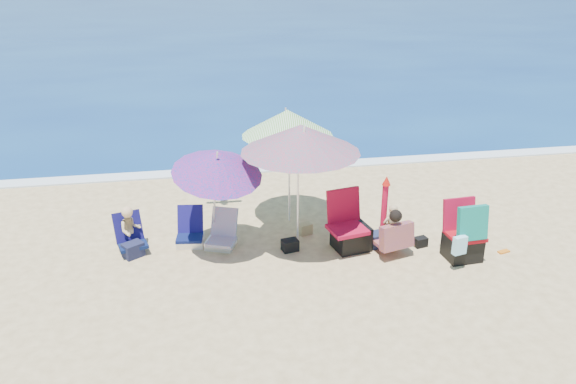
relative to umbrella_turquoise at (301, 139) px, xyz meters
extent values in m
plane|color=#D8BC84|center=(0.10, -0.91, -2.12)|extent=(120.00, 120.00, 0.00)
cube|color=navy|center=(0.10, 44.09, -2.17)|extent=(120.00, 80.00, 0.12)
cube|color=white|center=(0.10, 4.19, -2.10)|extent=(120.00, 0.50, 0.04)
cylinder|color=white|center=(-0.01, 0.17, -1.02)|extent=(0.05, 0.05, 2.22)
cone|color=#F92142|center=(0.00, 0.00, 0.00)|extent=(2.70, 2.70, 0.50)
cylinder|color=white|center=(0.03, -0.16, 0.22)|extent=(0.04, 0.04, 0.13)
cylinder|color=white|center=(0.01, 1.16, -1.04)|extent=(0.05, 0.05, 2.16)
cone|color=#369817|center=(-0.03, 1.18, -0.05)|extent=(2.18, 2.18, 0.51)
cylinder|color=silver|center=(-0.06, 1.18, 0.18)|extent=(0.04, 0.04, 0.14)
cylinder|color=silver|center=(-1.51, 0.36, -1.21)|extent=(0.20, 0.46, 1.78)
cone|color=#BB1A6D|center=(-1.44, 0.00, -0.35)|extent=(2.07, 2.10, 0.83)
cylinder|color=silver|center=(-1.45, -0.18, -0.15)|extent=(0.05, 0.07, 0.13)
cylinder|color=#B90D2E|center=(1.48, -0.33, -1.46)|extent=(0.14, 0.14, 1.32)
cone|color=#B9150D|center=(1.49, -0.34, -0.75)|extent=(0.20, 0.20, 0.17)
cube|color=#0B1341|center=(-2.02, 0.41, -1.95)|extent=(0.53, 0.48, 0.06)
cube|color=#110E4F|center=(-1.98, 0.68, -1.69)|extent=(0.51, 0.34, 0.51)
cube|color=white|center=(-2.01, 0.46, -2.05)|extent=(0.55, 0.50, 0.15)
cube|color=#E37E50|center=(-1.44, 0.14, -1.95)|extent=(0.61, 0.57, 0.06)
cube|color=#DE4E5F|center=(-1.35, 0.43, -1.69)|extent=(0.56, 0.44, 0.52)
cube|color=silver|center=(-1.45, 0.27, -2.05)|extent=(0.63, 0.60, 0.16)
cube|color=#A10B2A|center=(0.81, -0.36, -1.65)|extent=(0.74, 0.69, 0.07)
cube|color=maroon|center=(0.81, -0.01, -1.33)|extent=(0.66, 0.30, 0.64)
cube|color=black|center=(0.93, -0.19, -1.90)|extent=(0.71, 0.66, 0.46)
cube|color=#A70B16|center=(2.81, -0.91, -1.67)|extent=(0.64, 0.58, 0.06)
cube|color=#A30B2C|center=(2.78, -0.64, -1.37)|extent=(0.62, 0.21, 0.61)
cube|color=black|center=(2.79, -0.90, -1.91)|extent=(0.62, 0.56, 0.43)
cube|color=#0B8C72|center=(2.80, -1.13, -1.31)|extent=(0.55, 0.23, 0.61)
cube|color=#9CE5FA|center=(2.53, -1.28, -1.64)|extent=(0.26, 0.16, 0.32)
imported|color=tan|center=(1.60, -0.42, -1.66)|extent=(0.39, 0.30, 0.93)
cube|color=#3A1073|center=(1.58, -0.44, -1.94)|extent=(0.62, 0.57, 0.06)
cube|color=#341076|center=(1.62, -0.69, -1.69)|extent=(0.68, 0.39, 0.47)
sphere|color=black|center=(1.58, -0.66, -1.30)|extent=(0.23, 0.23, 0.23)
imported|color=tan|center=(-3.07, 0.42, -1.71)|extent=(0.47, 0.41, 0.82)
cube|color=#0B163F|center=(-3.04, 0.29, -1.95)|extent=(0.60, 0.56, 0.06)
cube|color=#0D0B41|center=(-3.12, 0.51, -1.68)|extent=(0.56, 0.42, 0.53)
sphere|color=tan|center=(-3.08, 0.33, -1.31)|extent=(0.20, 0.20, 0.20)
cube|color=#181B35|center=(-3.03, 0.17, -1.99)|extent=(0.43, 0.40, 0.27)
cube|color=black|center=(-0.20, -0.09, -2.02)|extent=(0.33, 0.27, 0.22)
cube|color=#A08E5B|center=(0.21, 0.53, -2.02)|extent=(0.29, 0.24, 0.21)
cube|color=#1C243E|center=(1.45, -0.19, -1.99)|extent=(0.42, 0.35, 0.27)
cube|color=black|center=(2.24, -0.35, -2.03)|extent=(0.27, 0.21, 0.18)
cube|color=orange|center=(3.66, -0.84, -2.11)|extent=(0.24, 0.15, 0.03)
camera|label=1|loc=(-1.85, -9.41, 3.07)|focal=36.26mm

